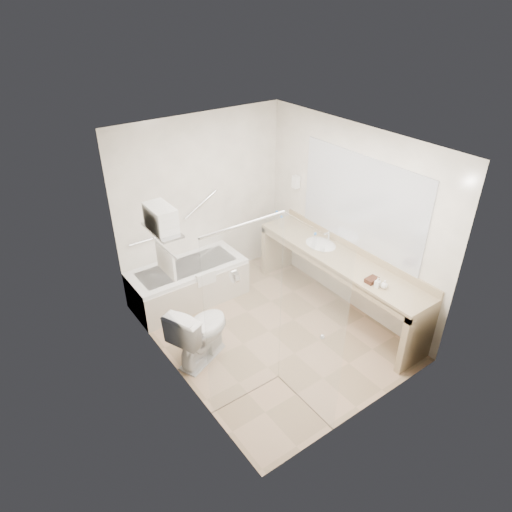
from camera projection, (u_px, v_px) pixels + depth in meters
floor at (269, 331)px, 5.96m from camera, size 3.20×3.20×0.00m
ceiling at (273, 143)px, 4.68m from camera, size 2.60×3.20×0.10m
wall_back at (202, 203)px, 6.44m from camera, size 2.60×0.10×2.50m
wall_front at (376, 318)px, 4.20m from camera, size 2.60×0.10×2.50m
wall_left at (170, 285)px, 4.67m from camera, size 0.10×3.20×2.50m
wall_right at (350, 220)px, 5.97m from camera, size 0.10×3.20×2.50m
bathtub at (188, 283)px, 6.43m from camera, size 1.60×0.73×0.59m
grab_bar_short at (143, 241)px, 6.08m from camera, size 0.40×0.03×0.03m
grab_bar_long at (201, 204)px, 6.38m from camera, size 0.53×0.03×0.33m
shower_enclosure at (277, 322)px, 4.45m from camera, size 0.96×0.91×2.11m
towel_shelf at (162, 225)px, 4.72m from camera, size 0.24×0.55×0.81m
vanity_counter at (338, 270)px, 6.04m from camera, size 0.55×2.70×0.95m
sink at (321, 246)px, 6.24m from camera, size 0.40×0.52×0.14m
faucet at (329, 236)px, 6.26m from camera, size 0.03×0.03×0.14m
mirror at (360, 202)px, 5.71m from camera, size 0.02×2.00×1.20m
hairdryer_unit at (296, 182)px, 6.58m from camera, size 0.08×0.10×0.18m
toilet at (201, 332)px, 5.35m from camera, size 0.92×0.73×0.79m
amenity_basket at (372, 280)px, 5.42m from camera, size 0.17×0.12×0.05m
soap_bottle_a at (377, 285)px, 5.33m from camera, size 0.08×0.13×0.06m
soap_bottle_b at (384, 285)px, 5.30m from camera, size 0.12×0.13×0.08m
water_bottle_left at (315, 240)px, 6.12m from camera, size 0.06×0.06×0.21m
water_bottle_mid at (277, 218)px, 6.72m from camera, size 0.06×0.06×0.20m
water_bottle_right at (281, 223)px, 6.59m from camera, size 0.06×0.06×0.20m
drinking_glass_near at (313, 247)px, 6.07m from camera, size 0.08×0.08×0.08m
drinking_glass_far at (322, 249)px, 6.01m from camera, size 0.07×0.07×0.08m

